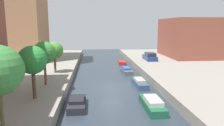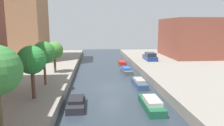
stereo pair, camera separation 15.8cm
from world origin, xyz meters
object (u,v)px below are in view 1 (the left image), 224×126
object	(u,v)px
street_tree_3	(54,51)
parked_car	(150,57)
street_tree_2	(44,53)
moored_boat_right_3	(140,83)
moored_boat_right_5	(122,62)
street_tree_1	(32,60)
moored_boat_right_4	(126,71)
moored_boat_left_2	(77,103)
moored_boat_right_2	(152,104)
low_block_right	(190,38)

from	to	relation	value
street_tree_3	parked_car	size ratio (longest dim) A/B	0.93
street_tree_2	moored_boat_right_3	size ratio (longest dim) A/B	1.15
street_tree_2	moored_boat_right_5	distance (m)	20.63
street_tree_3	moored_boat_right_5	xyz separation A→B (m)	(10.69, 11.20, -3.72)
street_tree_1	moored_boat_right_3	distance (m)	13.05
parked_car	moored_boat_right_4	size ratio (longest dim) A/B	1.25
street_tree_1	parked_car	world-z (taller)	street_tree_1
moored_boat_left_2	moored_boat_right_5	bearing A→B (deg)	71.84
street_tree_1	moored_boat_right_4	bearing A→B (deg)	53.13
moored_boat_left_2	moored_boat_right_3	bearing A→B (deg)	40.94
moored_boat_right_2	moored_boat_right_4	bearing A→B (deg)	89.95
street_tree_1	parked_car	distance (m)	25.52
parked_car	moored_boat_right_3	distance (m)	14.60
low_block_right	parked_car	bearing A→B (deg)	-156.71
low_block_right	moored_boat_right_5	xyz separation A→B (m)	(-14.62, -2.48, -4.59)
parked_car	moored_boat_right_3	size ratio (longest dim) A/B	1.11
street_tree_1	moored_boat_left_2	bearing A→B (deg)	1.05
low_block_right	moored_boat_right_2	bearing A→B (deg)	-121.07
street_tree_1	moored_boat_right_2	world-z (taller)	street_tree_1
moored_boat_right_2	moored_boat_right_5	bearing A→B (deg)	89.04
moored_boat_right_3	moored_boat_right_5	xyz separation A→B (m)	(-0.07, 15.33, -0.10)
street_tree_1	street_tree_2	world-z (taller)	street_tree_2
moored_boat_right_2	moored_boat_right_3	bearing A→B (deg)	86.43
parked_car	moored_boat_left_2	size ratio (longest dim) A/B	1.22
street_tree_1	moored_boat_right_2	xyz separation A→B (m)	(10.31, -0.82, -3.94)
moored_boat_right_4	moored_boat_right_2	bearing A→B (deg)	-90.05
moored_boat_right_5	street_tree_3	bearing A→B (deg)	-133.65
low_block_right	moored_boat_right_2	size ratio (longest dim) A/B	2.80
street_tree_2	parked_car	xyz separation A→B (m)	(15.71, 15.50, -2.86)
moored_boat_right_4	moored_boat_right_5	distance (m)	7.81
street_tree_1	street_tree_2	size ratio (longest dim) A/B	0.99
moored_boat_right_2	moored_boat_right_3	size ratio (longest dim) A/B	1.10
street_tree_3	moored_boat_right_3	xyz separation A→B (m)	(10.75, -4.12, -3.62)
moored_boat_right_4	moored_boat_right_5	xyz separation A→B (m)	(0.36, 7.80, -0.07)
moored_boat_right_4	moored_boat_left_2	bearing A→B (deg)	-116.03
street_tree_2	moored_boat_right_3	distance (m)	11.64
moored_boat_right_4	parked_car	bearing A→B (deg)	48.85
moored_boat_left_2	low_block_right	bearing A→B (deg)	47.91
moored_boat_right_2	moored_boat_right_4	size ratio (longest dim) A/B	1.24
street_tree_2	moored_boat_right_5	xyz separation A→B (m)	(10.69, 17.15, -4.15)
low_block_right	moored_boat_right_5	world-z (taller)	low_block_right
low_block_right	parked_car	distance (m)	10.96
parked_car	moored_boat_right_4	xyz separation A→B (m)	(-5.38, -6.16, -1.22)
parked_car	moored_boat_right_4	world-z (taller)	parked_car
low_block_right	street_tree_3	world-z (taller)	low_block_right
moored_boat_right_4	moored_boat_right_5	bearing A→B (deg)	87.34
moored_boat_right_2	parked_car	bearing A→B (deg)	75.43
moored_boat_right_3	moored_boat_right_4	distance (m)	7.54
low_block_right	moored_boat_right_4	bearing A→B (deg)	-145.52
moored_boat_right_2	moored_boat_right_3	world-z (taller)	moored_boat_right_2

